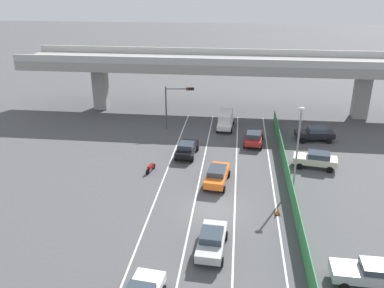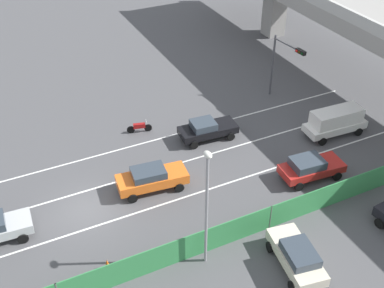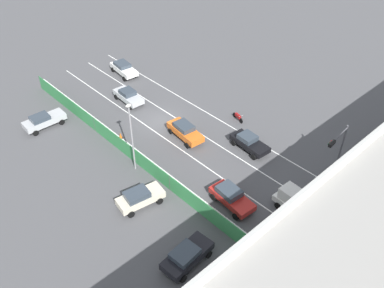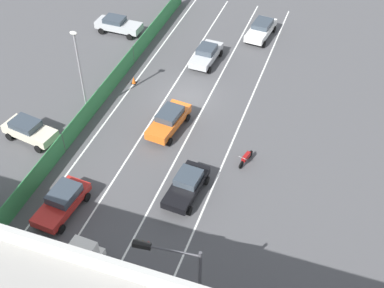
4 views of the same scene
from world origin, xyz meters
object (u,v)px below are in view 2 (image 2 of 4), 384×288
(car_taxi_orange, at_px, (151,178))
(traffic_cone, at_px, (107,264))
(car_van_white, at_px, (336,121))
(motorcycle, at_px, (139,127))
(street_lamp, at_px, (207,200))
(parked_sedan_cream, at_px, (297,256))
(traffic_light, at_px, (283,59))
(car_sedan_black, at_px, (207,129))
(car_sedan_red, at_px, (310,167))

(car_taxi_orange, xyz_separation_m, traffic_cone, (5.18, -4.76, -0.60))
(car_van_white, xyz_separation_m, traffic_cone, (5.00, -19.83, -0.90))
(motorcycle, bearing_deg, street_lamp, -5.48)
(car_taxi_orange, xyz_separation_m, parked_sedan_cream, (9.68, 4.62, 0.00))
(parked_sedan_cream, relative_size, traffic_light, 0.81)
(parked_sedan_cream, height_order, street_lamp, street_lamp)
(motorcycle, relative_size, street_lamp, 0.25)
(motorcycle, height_order, traffic_light, traffic_light)
(parked_sedan_cream, bearing_deg, car_sedan_black, 174.09)
(street_lamp, bearing_deg, traffic_cone, -109.95)
(traffic_cone, bearing_deg, traffic_light, 120.57)
(car_sedan_red, relative_size, traffic_cone, 6.46)
(motorcycle, height_order, parked_sedan_cream, parked_sedan_cream)
(car_sedan_red, relative_size, car_taxi_orange, 0.94)
(car_van_white, relative_size, traffic_cone, 7.07)
(car_taxi_orange, height_order, traffic_cone, car_taxi_orange)
(car_sedan_black, relative_size, traffic_light, 0.82)
(car_sedan_black, xyz_separation_m, parked_sedan_cream, (13.30, -1.38, 0.07))
(car_sedan_black, relative_size, parked_sedan_cream, 1.01)
(street_lamp, bearing_deg, car_sedan_black, 152.20)
(car_van_white, height_order, traffic_cone, car_van_white)
(car_van_white, bearing_deg, car_taxi_orange, -90.68)
(traffic_light, distance_m, street_lamp, 19.08)
(car_sedan_red, bearing_deg, car_van_white, 124.85)
(car_van_white, distance_m, car_sedan_black, 9.85)
(car_sedan_black, height_order, traffic_cone, car_sedan_black)
(car_sedan_red, bearing_deg, traffic_light, 156.93)
(parked_sedan_cream, distance_m, traffic_light, 18.67)
(traffic_cone, bearing_deg, motorcycle, 151.48)
(car_sedan_black, distance_m, motorcycle, 5.30)
(car_sedan_black, bearing_deg, street_lamp, -27.80)
(car_sedan_red, relative_size, car_sedan_black, 1.00)
(car_van_white, distance_m, traffic_cone, 20.47)
(car_van_white, distance_m, street_lamp, 16.56)
(car_sedan_black, xyz_separation_m, traffic_light, (-2.42, 8.25, 3.04))
(traffic_cone, bearing_deg, parked_sedan_cream, 64.36)
(motorcycle, xyz_separation_m, traffic_cone, (11.86, -6.44, -0.13))
(motorcycle, distance_m, parked_sedan_cream, 16.63)
(street_lamp, bearing_deg, car_taxi_orange, -176.97)
(parked_sedan_cream, distance_m, traffic_cone, 10.42)
(car_van_white, xyz_separation_m, street_lamp, (6.86, -14.70, 3.35))
(car_sedan_red, xyz_separation_m, traffic_cone, (1.55, -14.88, -0.58))
(car_sedan_black, distance_m, traffic_cone, 13.91)
(traffic_light, bearing_deg, parked_sedan_cream, -31.47)
(traffic_light, bearing_deg, car_sedan_red, -23.07)
(car_van_white, distance_m, parked_sedan_cream, 14.12)
(car_sedan_red, bearing_deg, traffic_cone, -84.04)
(car_sedan_black, distance_m, parked_sedan_cream, 13.37)
(traffic_light, relative_size, street_lamp, 0.72)
(car_sedan_red, xyz_separation_m, car_van_white, (-3.44, 4.95, 0.32))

